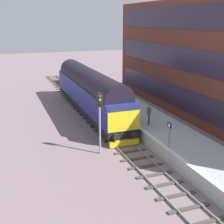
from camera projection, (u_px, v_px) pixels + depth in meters
ground_plane at (112, 135)px, 26.37m from camera, size 140.00×140.00×0.00m
track_main at (112, 134)px, 26.35m from camera, size 2.50×60.00×0.15m
station_platform at (150, 124)px, 27.42m from camera, size 4.00×44.00×1.01m
station_building at (209, 61)px, 29.16m from camera, size 4.63×32.20×11.38m
diesel_locomotive at (90, 90)px, 31.62m from camera, size 2.74×18.84×4.68m
signal_post_near at (100, 115)px, 21.82m from camera, size 0.44×0.22×4.60m
platform_number_sign at (169, 131)px, 20.93m from camera, size 0.10×0.44×1.79m
waiting_passenger at (149, 113)px, 25.67m from camera, size 0.46×0.46×1.64m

